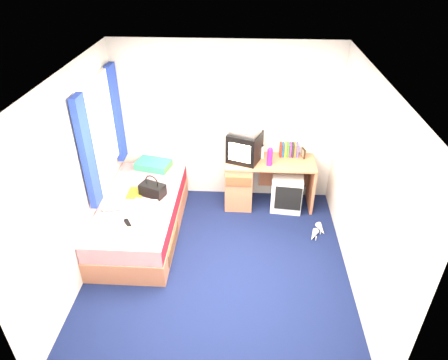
# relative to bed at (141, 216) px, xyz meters

# --- Properties ---
(ground) EXTENTS (3.40, 3.40, 0.00)m
(ground) POSITION_rel_bed_xyz_m (1.10, -0.63, -0.27)
(ground) COLOR #0C1438
(ground) RESTS_ON ground
(room_shell) EXTENTS (3.40, 3.40, 3.40)m
(room_shell) POSITION_rel_bed_xyz_m (1.10, -0.63, 1.18)
(room_shell) COLOR white
(room_shell) RESTS_ON ground
(bed) EXTENTS (1.01, 2.00, 0.54)m
(bed) POSITION_rel_bed_xyz_m (0.00, 0.00, 0.00)
(bed) COLOR #C97953
(bed) RESTS_ON ground
(pillow) EXTENTS (0.56, 0.42, 0.11)m
(pillow) POSITION_rel_bed_xyz_m (0.02, 0.85, 0.33)
(pillow) COLOR teal
(pillow) RESTS_ON bed
(desk) EXTENTS (1.30, 0.55, 0.75)m
(desk) POSITION_rel_bed_xyz_m (1.49, 0.81, 0.14)
(desk) COLOR #C97953
(desk) RESTS_ON ground
(storage_cube) EXTENTS (0.49, 0.49, 0.56)m
(storage_cube) POSITION_rel_bed_xyz_m (2.03, 0.73, 0.01)
(storage_cube) COLOR silver
(storage_cube) RESTS_ON ground
(crt_tv) EXTENTS (0.54, 0.52, 0.43)m
(crt_tv) POSITION_rel_bed_xyz_m (1.38, 0.81, 0.70)
(crt_tv) COLOR black
(crt_tv) RESTS_ON desk
(vcr) EXTENTS (0.47, 0.41, 0.08)m
(vcr) POSITION_rel_bed_xyz_m (1.38, 0.81, 0.95)
(vcr) COLOR #ADADAF
(vcr) RESTS_ON crt_tv
(book_row) EXTENTS (0.27, 0.13, 0.20)m
(book_row) POSITION_rel_bed_xyz_m (2.04, 0.97, 0.58)
(book_row) COLOR maroon
(book_row) RESTS_ON desk
(picture_frame) EXTENTS (0.05, 0.12, 0.14)m
(picture_frame) POSITION_rel_bed_xyz_m (2.25, 0.94, 0.55)
(picture_frame) COLOR black
(picture_frame) RESTS_ON desk
(pink_water_bottle) EXTENTS (0.09, 0.09, 0.25)m
(pink_water_bottle) POSITION_rel_bed_xyz_m (1.74, 0.68, 0.60)
(pink_water_bottle) COLOR #C61C7F
(pink_water_bottle) RESTS_ON desk
(aerosol_can) EXTENTS (0.06, 0.06, 0.19)m
(aerosol_can) POSITION_rel_bed_xyz_m (1.64, 0.88, 0.58)
(aerosol_can) COLOR silver
(aerosol_can) RESTS_ON desk
(handbag) EXTENTS (0.38, 0.30, 0.31)m
(handbag) POSITION_rel_bed_xyz_m (0.16, 0.13, 0.36)
(handbag) COLOR black
(handbag) RESTS_ON bed
(towel) EXTENTS (0.33, 0.28, 0.10)m
(towel) POSITION_rel_bed_xyz_m (0.12, -0.23, 0.32)
(towel) COLOR silver
(towel) RESTS_ON bed
(magazine) EXTENTS (0.21, 0.28, 0.01)m
(magazine) POSITION_rel_bed_xyz_m (-0.08, 0.16, 0.28)
(magazine) COLOR yellow
(magazine) RESTS_ON bed
(water_bottle) EXTENTS (0.21, 0.11, 0.07)m
(water_bottle) POSITION_rel_bed_xyz_m (-0.30, -0.25, 0.31)
(water_bottle) COLOR silver
(water_bottle) RESTS_ON bed
(colour_swatch_fan) EXTENTS (0.23, 0.14, 0.01)m
(colour_swatch_fan) POSITION_rel_bed_xyz_m (0.03, -0.60, 0.28)
(colour_swatch_fan) COLOR yellow
(colour_swatch_fan) RESTS_ON bed
(remote_control) EXTENTS (0.13, 0.16, 0.02)m
(remote_control) POSITION_rel_bed_xyz_m (-0.02, -0.50, 0.28)
(remote_control) COLOR black
(remote_control) RESTS_ON bed
(window_assembly) EXTENTS (0.11, 1.42, 1.40)m
(window_assembly) POSITION_rel_bed_xyz_m (-0.45, 0.27, 1.15)
(window_assembly) COLOR silver
(window_assembly) RESTS_ON room_shell
(white_heels) EXTENTS (0.28, 0.38, 0.09)m
(white_heels) POSITION_rel_bed_xyz_m (2.43, 0.08, -0.23)
(white_heels) COLOR white
(white_heels) RESTS_ON ground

